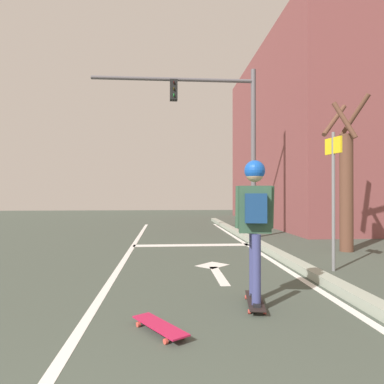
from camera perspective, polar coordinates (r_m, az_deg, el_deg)
lane_line_center at (r=6.27m, az=-12.71°, el=-13.32°), size 0.12×20.00×0.01m
lane_line_curbside at (r=6.60m, az=16.08°, el=-12.65°), size 0.12×20.00×0.01m
stop_bar at (r=9.62m, az=0.22°, el=-8.75°), size 3.28×0.40×0.01m
lane_arrow_stem at (r=6.18m, az=4.45°, el=-13.53°), size 0.16×1.40×0.01m
lane_arrow_head at (r=7.00m, az=3.37°, el=-11.95°), size 0.71×0.71×0.01m
curb_strip at (r=6.67m, az=18.13°, el=-11.92°), size 0.24×24.00×0.14m
skateboard at (r=4.63m, az=10.32°, el=-17.24°), size 0.33×0.86×0.08m
skater at (r=4.42m, az=10.32°, el=-2.96°), size 0.48×0.64×1.76m
spare_skateboard at (r=3.79m, az=-5.38°, el=-21.14°), size 0.60×0.77×0.08m
traffic_signal_mast at (r=11.35m, az=4.18°, el=11.50°), size 5.25×0.34×5.45m
street_sign_post at (r=6.86m, az=22.29°, el=1.68°), size 0.12×0.44×2.55m
roadside_tree at (r=9.32m, az=24.05°, el=1.40°), size 1.21×1.07×3.87m
building_block at (r=18.71m, az=22.74°, el=8.17°), size 8.05×12.17×8.33m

